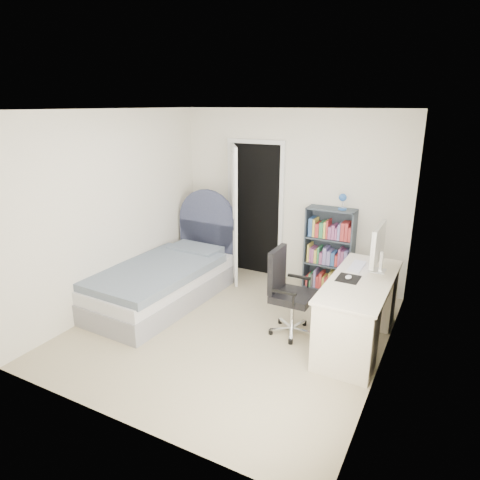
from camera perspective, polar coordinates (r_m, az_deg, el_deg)
The scene contains 8 objects.
room_shell at distance 4.71m, azimuth -1.27°, elevation 1.63°, with size 3.50×3.70×2.60m.
door at distance 6.39m, azimuth 0.23°, elevation 3.97°, with size 0.92×0.71×2.06m.
bed at distance 5.89m, azimuth -9.68°, elevation -5.01°, with size 1.12×2.23×1.35m.
nightstand at distance 6.91m, azimuth -4.14°, elevation -0.64°, with size 0.39×0.39×0.58m.
floor_lamp at distance 6.69m, azimuth -0.99°, elevation -0.05°, with size 0.18×0.18×1.26m.
bookcase at distance 6.15m, azimuth 11.86°, elevation -1.59°, with size 0.67×0.29×1.42m.
desk at distance 4.91m, azimuth 15.59°, elevation -8.74°, with size 0.63×1.58×1.30m.
office_chair at distance 4.93m, azimuth 6.21°, elevation -6.33°, with size 0.51×0.53×1.01m.
Camera 1 is at (2.20, -3.95, 2.56)m, focal length 32.00 mm.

